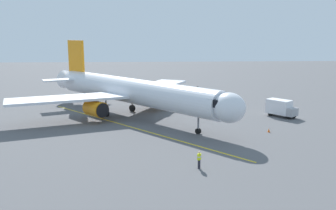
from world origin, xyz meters
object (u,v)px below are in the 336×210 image
at_px(airplane, 130,91).
at_px(belt_loader_portside, 183,93).
at_px(safety_cone_nose_right, 227,117).
at_px(ground_crew_wing_walker, 205,109).
at_px(safety_cone_nose_left, 269,130).
at_px(ground_crew_marshaller, 199,160).
at_px(box_truck_near_nose, 281,108).

distance_m(airplane, belt_loader_portside, 20.26).
bearing_deg(airplane, safety_cone_nose_right, 170.89).
height_order(ground_crew_wing_walker, safety_cone_nose_left, ground_crew_wing_walker).
bearing_deg(safety_cone_nose_right, ground_crew_marshaller, 70.50).
bearing_deg(ground_crew_wing_walker, box_truck_near_nose, 167.84).
xyz_separation_m(ground_crew_marshaller, box_truck_near_nose, (-15.79, -21.07, 0.50)).
bearing_deg(box_truck_near_nose, safety_cone_nose_left, 61.03).
xyz_separation_m(belt_loader_portside, safety_cone_nose_right, (-4.74, 19.72, -0.44)).
bearing_deg(safety_cone_nose_left, ground_crew_marshaller, 48.40).
xyz_separation_m(box_truck_near_nose, safety_cone_nose_right, (8.67, 0.96, -1.11)).
height_order(airplane, ground_crew_marshaller, airplane).
bearing_deg(airplane, belt_loader_portside, -119.63).
distance_m(box_truck_near_nose, safety_cone_nose_left, 10.05).
relative_size(belt_loader_portside, safety_cone_nose_right, 8.46).
height_order(box_truck_near_nose, safety_cone_nose_right, box_truck_near_nose).
bearing_deg(ground_crew_marshaller, safety_cone_nose_left, -131.60).
distance_m(ground_crew_marshaller, ground_crew_wing_walker, 23.93).
xyz_separation_m(ground_crew_marshaller, belt_loader_portside, (-2.38, -39.83, -0.17)).
bearing_deg(ground_crew_wing_walker, airplane, 5.24).
bearing_deg(airplane, box_truck_near_nose, 176.61).
bearing_deg(belt_loader_portside, safety_cone_nose_right, 103.52).
bearing_deg(safety_cone_nose_right, box_truck_near_nose, -173.65).
distance_m(ground_crew_wing_walker, belt_loader_portside, 16.41).
bearing_deg(box_truck_near_nose, ground_crew_wing_walker, -12.16).
xyz_separation_m(ground_crew_wing_walker, safety_cone_nose_left, (-6.62, 11.21, -0.61)).
bearing_deg(belt_loader_portside, safety_cone_nose_left, 107.31).
bearing_deg(ground_crew_wing_walker, belt_loader_portside, -83.15).
xyz_separation_m(ground_crew_marshaller, safety_cone_nose_left, (-10.95, -12.33, -0.61)).
distance_m(airplane, ground_crew_wing_walker, 12.29).
distance_m(ground_crew_wing_walker, safety_cone_nose_right, 4.46).
bearing_deg(box_truck_near_nose, airplane, -3.39).
bearing_deg(safety_cone_nose_right, ground_crew_wing_walker, -50.93).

